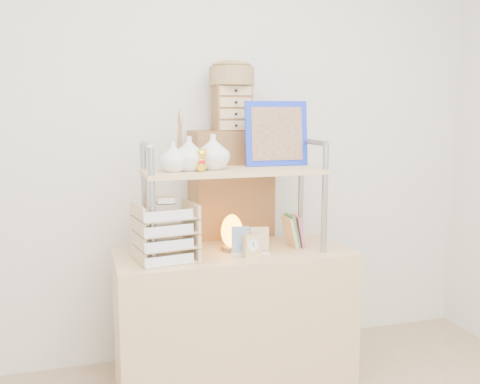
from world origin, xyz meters
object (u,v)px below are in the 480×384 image
object	(u,v)px
salt_lamp	(232,232)
cabinet	(231,247)
letter_tray	(166,236)
desk	(234,321)

from	to	relation	value
salt_lamp	cabinet	bearing A→B (deg)	74.66
letter_tray	salt_lamp	world-z (taller)	letter_tray
desk	letter_tray	bearing A→B (deg)	-168.26
desk	cabinet	size ratio (longest dim) A/B	0.89
cabinet	salt_lamp	distance (m)	0.40
desk	salt_lamp	distance (m)	0.47
desk	salt_lamp	xyz separation A→B (m)	(-0.01, 0.02, 0.47)
letter_tray	salt_lamp	distance (m)	0.37
cabinet	salt_lamp	xyz separation A→B (m)	(-0.10, -0.35, 0.17)
letter_tray	salt_lamp	bearing A→B (deg)	14.96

